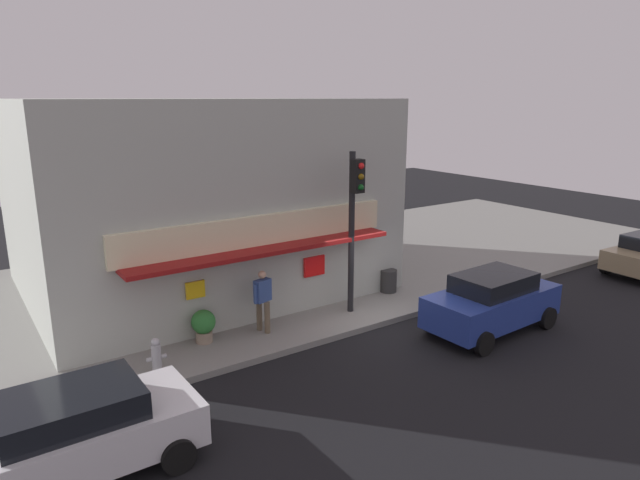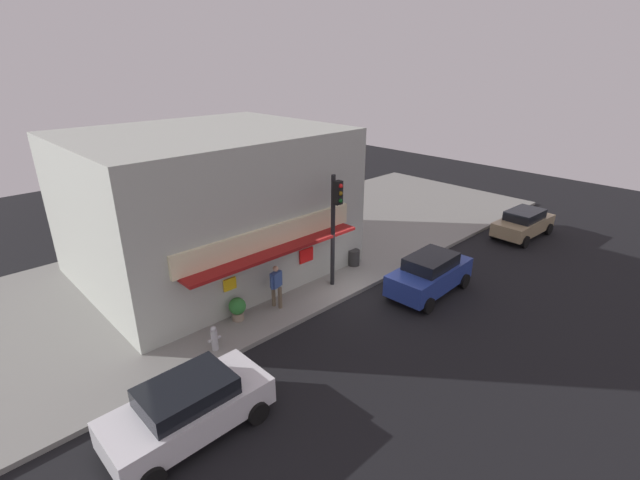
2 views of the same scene
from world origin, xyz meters
name	(u,v)px [view 2 (image 2 of 2)]	position (x,y,z in m)	size (l,w,h in m)	color
ground_plane	(358,295)	(0.00, 0.00, 0.00)	(54.27, 54.27, 0.00)	black
sidewalk	(270,252)	(0.00, 5.96, 0.09)	(36.18, 11.91, 0.17)	gray
corner_building	(208,201)	(-2.95, 6.42, 3.30)	(10.91, 9.77, 6.26)	#ADB2A8
traffic_light	(335,217)	(-0.31, 1.08, 3.27)	(0.32, 0.58, 4.82)	black
fire_hydrant	(214,338)	(-6.48, 0.60, 0.61)	(0.46, 0.22, 0.90)	#B2B2B7
trash_can	(354,258)	(1.79, 1.86, 0.55)	(0.55, 0.55, 0.75)	#2D2D2D
pedestrian	(276,284)	(-3.23, 1.35, 1.15)	(0.63, 0.50, 1.75)	brown
potted_plant_by_doorway	(237,308)	(-4.87, 1.62, 0.67)	(0.64, 0.64, 0.89)	gray
parked_car_tan	(523,223)	(11.60, -1.86, 0.79)	(4.11, 2.08, 1.52)	#9E8966
parked_car_white	(188,408)	(-8.77, -1.94, 0.84)	(4.27, 2.11, 1.61)	silver
parked_car_blue	(430,274)	(2.33, -1.92, 0.88)	(4.17, 2.09, 1.70)	navy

